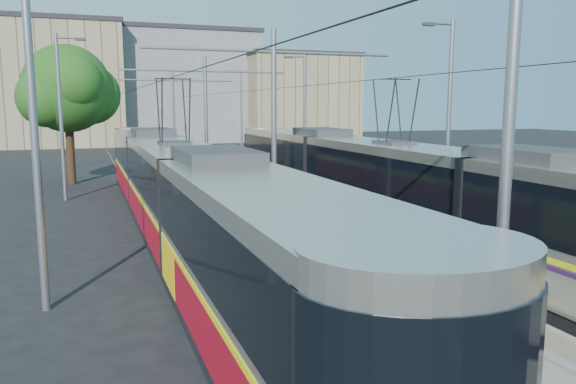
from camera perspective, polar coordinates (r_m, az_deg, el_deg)
name	(u,v)px	position (r m, az deg, el deg)	size (l,w,h in m)	color
ground	(380,300)	(13.88, 9.36, -10.74)	(160.00, 160.00, 0.00)	black
platform	(219,192)	(29.45, -6.98, -0.02)	(4.00, 50.00, 0.30)	gray
tactile_strip_left	(192,191)	(29.14, -9.76, 0.13)	(0.70, 50.00, 0.01)	gray
tactile_strip_right	(246,188)	(29.78, -4.27, 0.42)	(0.70, 50.00, 0.01)	gray
rails	(219,195)	(29.47, -6.98, -0.28)	(8.71, 70.00, 0.03)	gray
track_arrow	(280,381)	(9.98, -0.86, -18.67)	(1.20, 5.00, 0.01)	silver
tram_left	(176,191)	(19.72, -11.30, 0.13)	(2.43, 31.80, 5.50)	black
tram_right	(393,185)	(19.99, 10.59, 0.70)	(2.43, 31.62, 5.50)	black
catenary	(232,108)	(26.34, -5.75, 8.53)	(9.20, 70.00, 7.00)	gray
street_lamps	(202,113)	(33.02, -8.69, 7.91)	(15.18, 38.22, 8.00)	gray
shelter	(225,170)	(28.35, -6.41, 2.28)	(0.84, 1.11, 2.17)	black
tree	(73,90)	(35.72, -21.00, 9.61)	(5.60, 5.17, 8.13)	#382314
building_left	(49,84)	(71.51, -23.12, 10.05)	(16.32, 12.24, 14.18)	#9B8A69
building_centre	(182,87)	(76.44, -10.71, 10.45)	(18.36, 14.28, 14.14)	gray
building_right	(297,98)	(74.27, 0.97, 9.54)	(14.28, 10.20, 11.25)	#9B8A69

